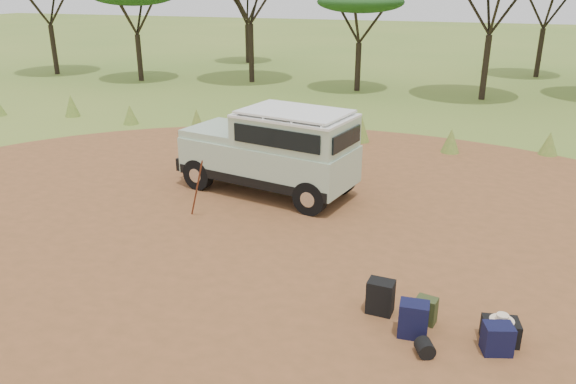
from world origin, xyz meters
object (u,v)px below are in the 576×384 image
(backpack_black, at_px, (380,297))
(hard_case, at_px, (500,331))
(backpack_olive, at_px, (426,310))
(safari_vehicle, at_px, (273,153))
(walking_staff, at_px, (197,188))
(backpack_navy, at_px, (413,320))
(duffel_navy, at_px, (497,339))

(backpack_black, xyz_separation_m, hard_case, (1.90, -0.26, -0.10))
(backpack_olive, bearing_deg, safari_vehicle, 144.34)
(backpack_black, bearing_deg, hard_case, -2.96)
(backpack_black, distance_m, hard_case, 1.92)
(walking_staff, bearing_deg, backpack_olive, -86.15)
(backpack_black, distance_m, backpack_navy, 0.78)
(backpack_black, relative_size, backpack_navy, 1.00)
(safari_vehicle, distance_m, backpack_navy, 6.84)
(backpack_navy, distance_m, backpack_olive, 0.46)
(backpack_black, relative_size, duffel_navy, 1.24)
(safari_vehicle, height_order, backpack_navy, safari_vehicle)
(safari_vehicle, xyz_separation_m, walking_staff, (-1.12, -2.15, -0.35))
(safari_vehicle, relative_size, walking_staff, 3.10)
(duffel_navy, bearing_deg, walking_staff, 137.58)
(backpack_navy, xyz_separation_m, backpack_olive, (0.16, 0.43, -0.07))
(safari_vehicle, bearing_deg, backpack_black, -40.50)
(backpack_black, distance_m, duffel_navy, 1.93)
(hard_case, bearing_deg, duffel_navy, -109.40)
(duffel_navy, bearing_deg, backpack_olive, 140.30)
(walking_staff, distance_m, hard_case, 7.25)
(duffel_navy, bearing_deg, backpack_navy, 161.88)
(safari_vehicle, distance_m, backpack_olive, 6.62)
(hard_case, bearing_deg, walking_staff, 146.87)
(safari_vehicle, xyz_separation_m, duffel_navy, (5.43, -5.40, -0.86))
(walking_staff, xyz_separation_m, backpack_black, (4.70, -2.69, -0.45))
(safari_vehicle, relative_size, hard_case, 9.07)
(safari_vehicle, bearing_deg, walking_staff, -104.52)
(safari_vehicle, height_order, hard_case, safari_vehicle)
(backpack_black, bearing_deg, backpack_olive, -0.96)
(backpack_navy, bearing_deg, hard_case, 8.42)
(duffel_navy, distance_m, hard_case, 0.30)
(walking_staff, bearing_deg, backpack_navy, -90.38)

